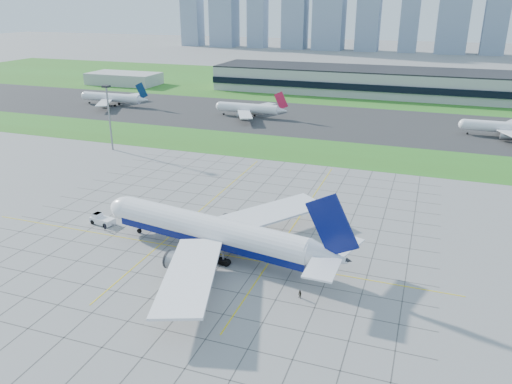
% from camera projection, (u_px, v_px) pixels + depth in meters
% --- Properties ---
extents(ground, '(1400.00, 1400.00, 0.00)m').
position_uv_depth(ground, '(201.00, 247.00, 121.44)').
color(ground, gray).
rests_on(ground, ground).
extents(grass_median, '(700.00, 35.00, 0.04)m').
position_uv_depth(grass_median, '(297.00, 149.00, 200.59)').
color(grass_median, '#35691E').
rests_on(grass_median, ground).
extents(asphalt_taxiway, '(700.00, 75.00, 0.04)m').
position_uv_depth(asphalt_taxiway, '(326.00, 120.00, 248.95)').
color(asphalt_taxiway, '#383838').
rests_on(asphalt_taxiway, ground).
extents(grass_far, '(700.00, 145.00, 0.04)m').
position_uv_depth(grass_far, '(359.00, 87.00, 345.69)').
color(grass_far, '#35691E').
rests_on(grass_far, ground).
extents(apron_markings, '(120.00, 130.00, 0.03)m').
position_uv_depth(apron_markings, '(221.00, 229.00, 131.06)').
color(apron_markings, '#474744').
rests_on(apron_markings, ground).
extents(terminal, '(260.00, 43.00, 15.80)m').
position_uv_depth(terminal, '(419.00, 84.00, 308.29)').
color(terminal, '#B7B7B2').
rests_on(terminal, ground).
extents(service_block, '(50.00, 25.00, 8.00)m').
position_uv_depth(service_block, '(124.00, 79.00, 354.56)').
color(service_block, '#B7B7B2').
rests_on(service_block, ground).
extents(light_mast, '(2.50, 2.50, 25.60)m').
position_uv_depth(light_mast, '(109.00, 110.00, 194.61)').
color(light_mast, gray).
rests_on(light_mast, ground).
extents(airliner, '(65.51, 65.87, 20.73)m').
position_uv_depth(airliner, '(213.00, 232.00, 116.38)').
color(airliner, white).
rests_on(airliner, ground).
extents(pushback_tug, '(9.91, 4.31, 2.72)m').
position_uv_depth(pushback_tug, '(102.00, 219.00, 133.67)').
color(pushback_tug, white).
rests_on(pushback_tug, ground).
extents(crew_near, '(0.66, 0.82, 1.96)m').
position_uv_depth(crew_near, '(105.00, 227.00, 129.63)').
color(crew_near, black).
rests_on(crew_near, ground).
extents(crew_far, '(1.11, 1.08, 1.81)m').
position_uv_depth(crew_far, '(300.00, 294.00, 100.17)').
color(crew_far, black).
rests_on(crew_far, ground).
extents(distant_jet_0, '(41.45, 42.66, 14.08)m').
position_uv_depth(distant_jet_0, '(113.00, 98.00, 282.94)').
color(distant_jet_0, white).
rests_on(distant_jet_0, ground).
extents(distant_jet_1, '(36.72, 42.66, 14.08)m').
position_uv_depth(distant_jet_1, '(249.00, 108.00, 254.92)').
color(distant_jet_1, white).
rests_on(distant_jet_1, ground).
extents(distant_jet_2, '(40.94, 42.66, 14.08)m').
position_uv_depth(distant_jet_2, '(509.00, 128.00, 216.37)').
color(distant_jet_2, white).
rests_on(distant_jet_2, ground).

